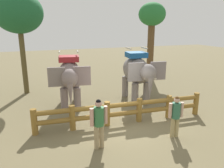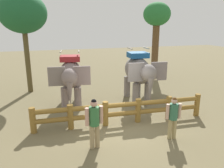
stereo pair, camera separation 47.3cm
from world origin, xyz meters
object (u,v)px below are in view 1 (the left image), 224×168
object	(u,v)px
log_fence	(124,110)
tourist_woman_in_black	(176,114)
tree_back_center	(19,14)
elephant_near_left	(70,76)
elephant_center	(137,72)
tree_far_left	(152,19)
tourist_man_in_blue	(99,121)

from	to	relation	value
log_fence	tourist_woman_in_black	xyz separation A→B (m)	(1.33, -1.79, 0.34)
tree_back_center	elephant_near_left	bearing A→B (deg)	-56.53
elephant_center	tree_far_left	distance (m)	6.58
tourist_man_in_blue	tree_far_left	xyz separation A→B (m)	(6.92, 8.67, 3.47)
tourist_woman_in_black	tree_back_center	size ratio (longest dim) A/B	0.27
log_fence	elephant_near_left	distance (m)	3.47
tourist_woman_in_black	tourist_man_in_blue	world-z (taller)	tourist_man_in_blue
tourist_man_in_blue	tree_back_center	world-z (taller)	tree_back_center
tourist_man_in_blue	tree_far_left	distance (m)	11.62
tourist_woman_in_black	elephant_center	bearing A→B (deg)	83.29
log_fence	tourist_woman_in_black	world-z (taller)	tourist_woman_in_black
tree_far_left	elephant_center	bearing A→B (deg)	-126.56
tree_back_center	tree_far_left	bearing A→B (deg)	6.36
elephant_center	tree_back_center	bearing A→B (deg)	146.96
tourist_woman_in_black	tree_far_left	xyz separation A→B (m)	(4.03, 8.93, 3.56)
elephant_near_left	elephant_center	bearing A→B (deg)	-7.17
elephant_near_left	elephant_center	distance (m)	3.60
elephant_near_left	elephant_center	xyz separation A→B (m)	(3.57, -0.45, 0.05)
elephant_center	log_fence	bearing A→B (deg)	-127.47
elephant_near_left	tourist_man_in_blue	size ratio (longest dim) A/B	1.91
log_fence	elephant_near_left	xyz separation A→B (m)	(-1.75, 2.82, 1.00)
log_fence	elephant_center	world-z (taller)	elephant_center
tourist_woman_in_black	tree_back_center	xyz separation A→B (m)	(-5.25, 7.89, 3.78)
elephant_center	tree_back_center	distance (m)	7.50
elephant_center	tree_back_center	size ratio (longest dim) A/B	0.58
elephant_near_left	tourist_woman_in_black	bearing A→B (deg)	-56.24
elephant_center	tourist_woman_in_black	distance (m)	4.25
tourist_man_in_blue	tree_back_center	size ratio (longest dim) A/B	0.30
elephant_center	elephant_near_left	bearing A→B (deg)	172.83
tourist_man_in_blue	elephant_center	bearing A→B (deg)	49.05
elephant_near_left	tourist_man_in_blue	world-z (taller)	elephant_near_left
elephant_near_left	elephant_center	world-z (taller)	elephant_center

